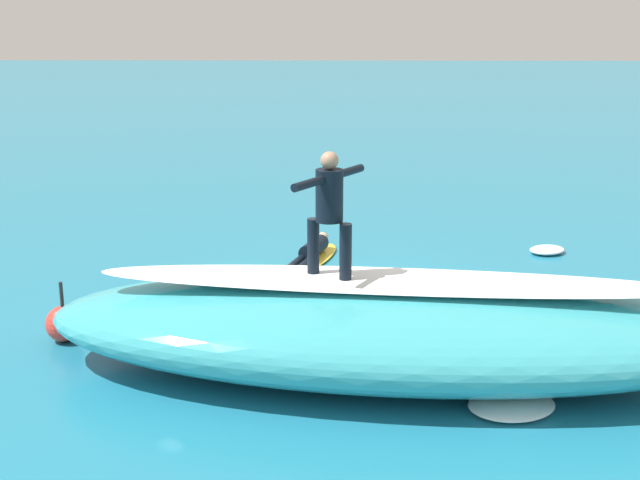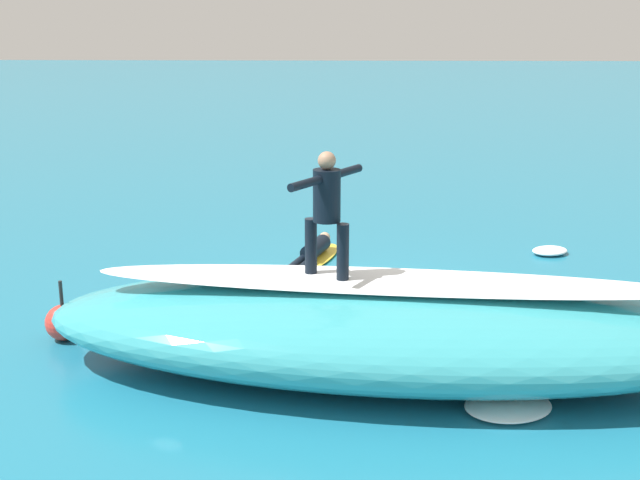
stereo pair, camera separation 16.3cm
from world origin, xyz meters
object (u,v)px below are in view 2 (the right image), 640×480
at_px(surfboard_riding, 327,279).
at_px(surfer_paddling, 313,251).
at_px(buoy_marker, 64,322).
at_px(surfer_riding, 327,205).
at_px(surfboard_paddling, 316,258).

xyz_separation_m(surfboard_riding, surfer_paddling, (0.34, -4.73, -1.01)).
relative_size(surfer_paddling, buoy_marker, 2.01).
bearing_deg(surfer_paddling, buoy_marker, 156.47).
height_order(surfboard_riding, buoy_marker, surfboard_riding).
bearing_deg(surfer_paddling, surfboard_riding, -158.39).
xyz_separation_m(surfer_riding, surfboard_paddling, (0.30, -4.86, -2.13)).
height_order(surfboard_paddling, surfer_paddling, surfer_paddling).
bearing_deg(surfboard_riding, surfboard_paddling, -53.99).
height_order(surfer_riding, surfer_paddling, surfer_riding).
height_order(surfer_riding, buoy_marker, surfer_riding).
distance_m(surfboard_riding, surfer_paddling, 4.85).
xyz_separation_m(surfboard_riding, surfer_riding, (0.00, 0.00, 0.95)).
bearing_deg(surfboard_riding, surfer_paddling, -53.41).
distance_m(surfboard_riding, surfboard_paddling, 5.01).
distance_m(surfer_riding, surfboard_paddling, 5.31).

